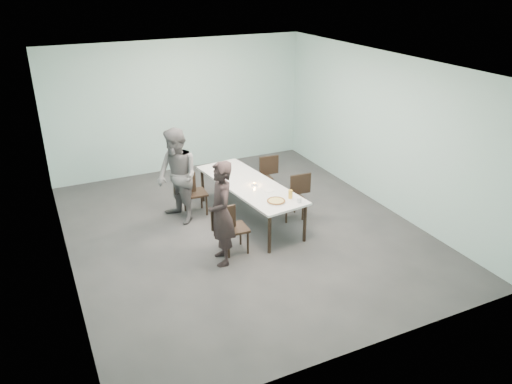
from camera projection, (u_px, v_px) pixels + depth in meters
name	position (u px, v px, depth m)	size (l,w,h in m)	color
ground	(243.00, 230.00, 9.16)	(7.00, 7.00, 0.00)	#333335
room_shell	(241.00, 123.00, 8.33)	(6.02, 7.02, 3.01)	#A4CECB
table	(250.00, 186.00, 9.27)	(1.22, 2.69, 0.75)	white
chair_near_left	(230.00, 226.00, 8.25)	(0.62, 0.44, 0.87)	black
chair_far_left	(191.00, 190.00, 9.56)	(0.62, 0.44, 0.87)	black
chair_near_right	(295.00, 193.00, 9.45)	(0.62, 0.44, 0.87)	black
chair_far_right	(264.00, 173.00, 10.35)	(0.63, 0.46, 0.87)	black
diner_near	(221.00, 214.00, 7.84)	(0.63, 0.42, 1.74)	black
diner_far	(177.00, 177.00, 9.15)	(0.87, 0.68, 1.80)	slate
pizza	(276.00, 201.00, 8.50)	(0.34, 0.34, 0.04)	white
side_plate	(269.00, 190.00, 8.95)	(0.18, 0.18, 0.01)	white
beer_glass	(290.00, 194.00, 8.62)	(0.08, 0.08, 0.15)	gold
water_tumbler	(299.00, 200.00, 8.48)	(0.08, 0.08, 0.09)	silver
tealight	(255.00, 184.00, 9.15)	(0.06, 0.06, 0.05)	silver
amber_tumbler	(225.00, 168.00, 9.83)	(0.07, 0.07, 0.08)	gold
menu	(219.00, 170.00, 9.86)	(0.30, 0.22, 0.01)	silver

